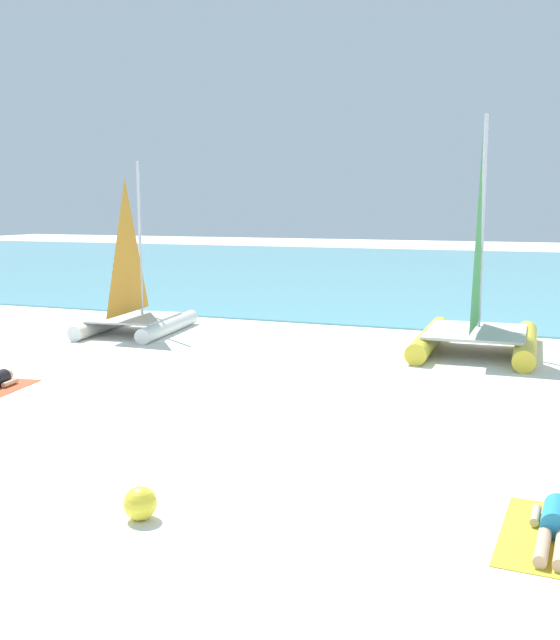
# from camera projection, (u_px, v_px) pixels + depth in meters

# --- Properties ---
(ground_plane) EXTENTS (120.00, 120.00, 0.00)m
(ground_plane) POSITION_uv_depth(u_px,v_px,m) (341.00, 342.00, 19.42)
(ground_plane) COLOR white
(ocean_water) EXTENTS (120.00, 40.00, 0.05)m
(ocean_water) POSITION_uv_depth(u_px,v_px,m) (463.00, 272.00, 40.12)
(ocean_water) COLOR #5BB2C1
(ocean_water) RESTS_ON ground
(sailboat_white) EXTENTS (2.82, 3.94, 4.77)m
(sailboat_white) POSITION_uv_depth(u_px,v_px,m) (135.00, 308.00, 20.70)
(sailboat_white) COLOR white
(sailboat_white) RESTS_ON ground
(sailboat_yellow) EXTENTS (2.98, 4.50, 5.72)m
(sailboat_yellow) POSITION_uv_depth(u_px,v_px,m) (477.00, 318.00, 17.85)
(sailboat_yellow) COLOR yellow
(sailboat_yellow) RESTS_ON ground
(towel_right) EXTENTS (1.16, 1.93, 0.01)m
(towel_right) POSITION_uv_depth(u_px,v_px,m) (554.00, 537.00, 7.92)
(towel_right) COLOR yellow
(towel_right) RESTS_ON ground
(sunbather_right) EXTENTS (0.55, 1.56, 0.30)m
(sunbather_right) POSITION_uv_depth(u_px,v_px,m) (555.00, 523.00, 7.96)
(sunbather_right) COLOR #268CCC
(sunbather_right) RESTS_ON towel_right
(beach_ball) EXTENTS (0.38, 0.38, 0.38)m
(beach_ball) POSITION_uv_depth(u_px,v_px,m) (140.00, 503.00, 8.36)
(beach_ball) COLOR yellow
(beach_ball) RESTS_ON ground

